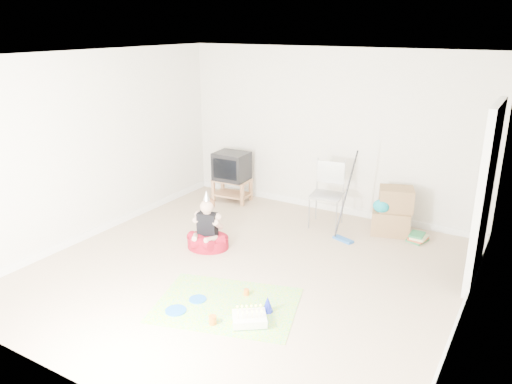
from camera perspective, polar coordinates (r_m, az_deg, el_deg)
The scene contains 16 objects.
ground at distance 6.31m, azimuth -1.09°, elevation -8.92°, with size 5.00×5.00×0.00m, color #C5AA8D.
doorway_recess at distance 6.26m, azimuth 24.80°, elevation -0.77°, with size 0.02×0.90×2.05m, color black.
tv_stand at distance 8.62m, azimuth -2.76°, elevation 0.49°, with size 0.65×0.44×0.39m.
crt_tv at distance 8.50m, azimuth -2.80°, elevation 2.98°, with size 0.55×0.45×0.47m, color black.
folding_chair at distance 7.53m, azimuth 8.08°, elevation -0.38°, with size 0.51×0.50×1.00m.
cardboard_boxes at distance 7.51m, azimuth 15.31°, elevation -2.20°, with size 0.64×0.57×0.69m.
floor_mop at distance 7.12m, azimuth 10.05°, elevation -3.58°, with size 0.33×0.40×1.24m.
book_pile at distance 7.44m, azimuth 18.10°, elevation -4.97°, with size 0.29×0.33×0.12m.
seated_woman at distance 6.87m, azimuth -5.53°, elevation -4.94°, with size 0.69×0.69×0.83m.
party_mat at distance 5.61m, azimuth -3.39°, elevation -12.74°, with size 1.52×1.10×0.01m, color #FB349E.
birthday_cake at distance 5.28m, azimuth -0.75°, elevation -14.36°, with size 0.44×0.42×0.16m.
blue_plate_near at distance 5.73m, azimuth -6.67°, elevation -12.07°, with size 0.20×0.20×0.01m, color blue.
blue_plate_far at distance 5.56m, azimuth -9.15°, elevation -13.21°, with size 0.23×0.23×0.01m, color blue.
orange_cup_near at distance 5.76m, azimuth -1.10°, elevation -11.38°, with size 0.06×0.06×0.07m, color orange.
orange_cup_far at distance 5.28m, azimuth -4.97°, elevation -14.37°, with size 0.08×0.08×0.09m, color orange.
blue_party_hat at distance 5.44m, azimuth 1.34°, elevation -12.67°, with size 0.12×0.12×0.18m, color #1A25B8.
Camera 1 is at (2.96, -4.75, 2.93)m, focal length 35.00 mm.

